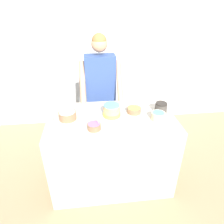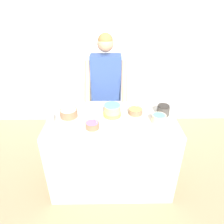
% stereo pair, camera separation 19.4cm
% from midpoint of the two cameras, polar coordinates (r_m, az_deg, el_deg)
% --- Properties ---
extents(ground_plane, '(14.00, 14.00, 0.00)m').
position_cam_midpoint_polar(ground_plane, '(2.58, 2.44, -24.84)').
color(ground_plane, tan).
extents(wall_back, '(10.00, 0.05, 2.60)m').
position_cam_midpoint_polar(wall_back, '(3.55, 1.25, 16.47)').
color(wall_back, silver).
rests_on(wall_back, ground_plane).
extents(counter, '(1.42, 0.82, 0.95)m').
position_cam_midpoint_polar(counter, '(2.51, 2.19, -10.84)').
color(counter, beige).
rests_on(counter, ground_plane).
extents(person_baker, '(0.56, 0.49, 1.74)m').
position_cam_midpoint_polar(person_baker, '(2.82, 0.27, 7.64)').
color(person_baker, '#2D2D38').
rests_on(person_baker, ground_plane).
extents(cake, '(0.32, 0.32, 0.15)m').
position_cam_midpoint_polar(cake, '(2.22, 2.57, 0.09)').
color(cake, silver).
rests_on(cake, counter).
extents(frosting_bowl_blue, '(0.15, 0.15, 0.09)m').
position_cam_midpoint_polar(frosting_bowl_blue, '(2.20, 15.71, -1.82)').
color(frosting_bowl_blue, beige).
rests_on(frosting_bowl_blue, counter).
extents(frosting_bowl_white, '(0.19, 0.19, 0.14)m').
position_cam_midpoint_polar(frosting_bowl_white, '(2.25, -9.89, -0.32)').
color(frosting_bowl_white, '#936B4C').
rests_on(frosting_bowl_white, counter).
extents(frosting_bowl_yellow, '(0.16, 0.16, 0.19)m').
position_cam_midpoint_polar(frosting_bowl_yellow, '(2.31, 9.10, 0.23)').
color(frosting_bowl_yellow, '#936B4C').
rests_on(frosting_bowl_yellow, counter).
extents(frosting_bowl_purple, '(0.14, 0.14, 0.14)m').
position_cam_midpoint_polar(frosting_bowl_purple, '(2.03, -2.92, -3.84)').
color(frosting_bowl_purple, '#936B4C').
rests_on(frosting_bowl_purple, counter).
extents(drinking_glass, '(0.08, 0.08, 0.13)m').
position_cam_midpoint_polar(drinking_glass, '(2.14, -14.83, -2.11)').
color(drinking_glass, silver).
rests_on(drinking_glass, counter).
extents(ceramic_plate, '(0.21, 0.21, 0.01)m').
position_cam_midpoint_polar(ceramic_plate, '(2.06, 7.42, -4.61)').
color(ceramic_plate, white).
rests_on(ceramic_plate, counter).
extents(stoneware_jar, '(0.14, 0.14, 0.12)m').
position_cam_midpoint_polar(stoneware_jar, '(2.35, 16.72, 0.45)').
color(stoneware_jar, '#4C4742').
rests_on(stoneware_jar, counter).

